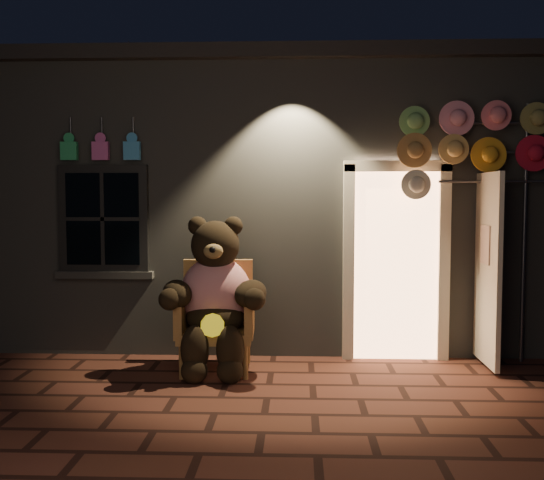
{
  "coord_description": "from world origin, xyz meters",
  "views": [
    {
      "loc": [
        0.28,
        -5.57,
        1.81
      ],
      "look_at": [
        0.0,
        1.0,
        1.35
      ],
      "focal_mm": 42.0,
      "sensor_mm": 36.0,
      "label": 1
    }
  ],
  "objects": [
    {
      "name": "shop_building",
      "position": [
        0.0,
        3.99,
        1.74
      ],
      "size": [
        7.3,
        5.95,
        3.51
      ],
      "color": "slate",
      "rests_on": "ground"
    },
    {
      "name": "teddy_bear",
      "position": [
        -0.57,
        0.81,
        0.79
      ],
      "size": [
        1.17,
        0.92,
        1.61
      ],
      "rotation": [
        0.0,
        0.0,
        0.04
      ],
      "color": "#AC1222",
      "rests_on": "ground"
    },
    {
      "name": "hat_rack",
      "position": [
        2.08,
        1.28,
        2.35
      ],
      "size": [
        1.7,
        0.22,
        2.81
      ],
      "color": "#59595E",
      "rests_on": "ground"
    },
    {
      "name": "wicker_armchair",
      "position": [
        -0.57,
        0.95,
        0.56
      ],
      "size": [
        0.8,
        0.73,
        1.13
      ],
      "rotation": [
        0.0,
        0.0,
        0.04
      ],
      "color": "olive",
      "rests_on": "ground"
    },
    {
      "name": "ground",
      "position": [
        0.0,
        0.0,
        0.0
      ],
      "size": [
        60.0,
        60.0,
        0.0
      ],
      "primitive_type": "plane",
      "color": "#4C261D",
      "rests_on": "ground"
    }
  ]
}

